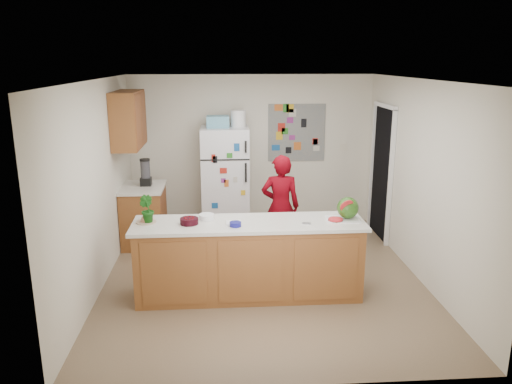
{
  "coord_description": "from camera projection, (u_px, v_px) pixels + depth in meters",
  "views": [
    {
      "loc": [
        -0.5,
        -5.95,
        2.74
      ],
      "look_at": [
        -0.07,
        0.2,
        1.09
      ],
      "focal_mm": 35.0,
      "sensor_mm": 36.0,
      "label": 1
    }
  ],
  "objects": [
    {
      "name": "peninsula_base",
      "position": [
        249.0,
        261.0,
        5.86
      ],
      "size": [
        2.6,
        0.62,
        0.88
      ],
      "primitive_type": "cube",
      "color": "brown",
      "rests_on": "floor"
    },
    {
      "name": "floor",
      "position": [
        262.0,
        277.0,
        6.48
      ],
      "size": [
        4.0,
        4.5,
        0.02
      ],
      "primitive_type": "cube",
      "color": "brown",
      "rests_on": "ground"
    },
    {
      "name": "paper_towel",
      "position": [
        234.0,
        223.0,
        5.68
      ],
      "size": [
        0.18,
        0.16,
        0.02
      ],
      "primitive_type": "cube",
      "rotation": [
        0.0,
        0.0,
        0.02
      ],
      "color": "white",
      "rests_on": "peninsula_top"
    },
    {
      "name": "cobalt_bowl",
      "position": [
        235.0,
        224.0,
        5.59
      ],
      "size": [
        0.16,
        0.16,
        0.05
      ],
      "primitive_type": "cylinder",
      "rotation": [
        0.0,
        0.0,
        -0.27
      ],
      "color": "navy",
      "rests_on": "peninsula_top"
    },
    {
      "name": "doorway",
      "position": [
        382.0,
        173.0,
        7.74
      ],
      "size": [
        0.03,
        0.85,
        2.04
      ],
      "primitive_type": "cube",
      "color": "black",
      "rests_on": "ground"
    },
    {
      "name": "wall_right",
      "position": [
        421.0,
        181.0,
        6.28
      ],
      "size": [
        0.02,
        4.5,
        2.5
      ],
      "primitive_type": "cube",
      "color": "beige",
      "rests_on": "ground"
    },
    {
      "name": "fridge_top_bin",
      "position": [
        218.0,
        122.0,
        7.79
      ],
      "size": [
        0.35,
        0.28,
        0.18
      ],
      "primitive_type": "cube",
      "color": "#5999B2",
      "rests_on": "refrigerator"
    },
    {
      "name": "wall_left",
      "position": [
        97.0,
        186.0,
        6.02
      ],
      "size": [
        0.02,
        4.5,
        2.5
      ],
      "primitive_type": "cube",
      "color": "beige",
      "rests_on": "ground"
    },
    {
      "name": "potted_plant",
      "position": [
        147.0,
        209.0,
        5.67
      ],
      "size": [
        0.23,
        0.22,
        0.32
      ],
      "primitive_type": "imported",
      "rotation": [
        0.0,
        0.0,
        2.49
      ],
      "color": "#0E4513",
      "rests_on": "peninsula_top"
    },
    {
      "name": "side_counter_base",
      "position": [
        144.0,
        216.0,
        7.55
      ],
      "size": [
        0.6,
        0.8,
        0.86
      ],
      "primitive_type": "cube",
      "color": "brown",
      "rests_on": "floor"
    },
    {
      "name": "cherry_bowl",
      "position": [
        189.0,
        221.0,
        5.66
      ],
      "size": [
        0.22,
        0.22,
        0.07
      ],
      "primitive_type": "cylinder",
      "rotation": [
        0.0,
        0.0,
        0.05
      ],
      "color": "black",
      "rests_on": "peninsula_top"
    },
    {
      "name": "watermelon",
      "position": [
        348.0,
        208.0,
        5.81
      ],
      "size": [
        0.25,
        0.25,
        0.25
      ],
      "primitive_type": "sphere",
      "color": "#256019",
      "rests_on": "cutting_board"
    },
    {
      "name": "wall_back",
      "position": [
        252.0,
        151.0,
        8.33
      ],
      "size": [
        4.0,
        0.02,
        2.5
      ],
      "primitive_type": "cube",
      "color": "beige",
      "rests_on": "ground"
    },
    {
      "name": "refrigerator",
      "position": [
        225.0,
        180.0,
        8.04
      ],
      "size": [
        0.75,
        0.7,
        1.7
      ],
      "primitive_type": "cube",
      "color": "silver",
      "rests_on": "floor"
    },
    {
      "name": "white_bowl",
      "position": [
        207.0,
        217.0,
        5.83
      ],
      "size": [
        0.21,
        0.21,
        0.06
      ],
      "primitive_type": "cylinder",
      "rotation": [
        0.0,
        0.0,
        0.17
      ],
      "color": "white",
      "rests_on": "peninsula_top"
    },
    {
      "name": "upper_cabinets",
      "position": [
        128.0,
        120.0,
        7.11
      ],
      "size": [
        0.35,
        1.0,
        0.8
      ],
      "primitive_type": "cube",
      "color": "brown",
      "rests_on": "wall_left"
    },
    {
      "name": "keys",
      "position": [
        306.0,
        223.0,
        5.67
      ],
      "size": [
        0.1,
        0.06,
        0.01
      ],
      "primitive_type": "cube",
      "rotation": [
        0.0,
        0.0,
        -0.23
      ],
      "color": "gray",
      "rests_on": "peninsula_top"
    },
    {
      "name": "person",
      "position": [
        280.0,
        207.0,
        6.97
      ],
      "size": [
        0.56,
        0.39,
        1.47
      ],
      "primitive_type": "imported",
      "rotation": [
        0.0,
        0.0,
        3.07
      ],
      "color": "#62020C",
      "rests_on": "floor"
    },
    {
      "name": "watermelon_slice",
      "position": [
        335.0,
        219.0,
        5.76
      ],
      "size": [
        0.17,
        0.17,
        0.02
      ],
      "primitive_type": "cylinder",
      "color": "red",
      "rests_on": "cutting_board"
    },
    {
      "name": "blender_appliance",
      "position": [
        146.0,
        173.0,
        7.43
      ],
      "size": [
        0.14,
        0.14,
        0.38
      ],
      "primitive_type": "cylinder",
      "color": "black",
      "rests_on": "side_counter_top"
    },
    {
      "name": "cutting_board",
      "position": [
        343.0,
        219.0,
        5.82
      ],
      "size": [
        0.42,
        0.33,
        0.01
      ],
      "primitive_type": "cube",
      "rotation": [
        0.0,
        0.0,
        -0.1
      ],
      "color": "silver",
      "rests_on": "peninsula_top"
    },
    {
      "name": "side_counter_top",
      "position": [
        142.0,
        188.0,
        7.43
      ],
      "size": [
        0.64,
        0.84,
        0.04
      ],
      "primitive_type": "cube",
      "color": "silver",
      "rests_on": "side_counter_base"
    },
    {
      "name": "photo_collage",
      "position": [
        297.0,
        133.0,
        8.28
      ],
      "size": [
        0.95,
        0.01,
        0.95
      ],
      "primitive_type": "cube",
      "color": "slate",
      "rests_on": "wall_back"
    },
    {
      "name": "ceiling",
      "position": [
        263.0,
        79.0,
        5.82
      ],
      "size": [
        4.0,
        4.5,
        0.02
      ],
      "primitive_type": "cube",
      "color": "white",
      "rests_on": "wall_back"
    },
    {
      "name": "peninsula_top",
      "position": [
        249.0,
        224.0,
        5.75
      ],
      "size": [
        2.68,
        0.7,
        0.04
      ],
      "primitive_type": "cube",
      "color": "silver",
      "rests_on": "peninsula_base"
    },
    {
      "name": "plate",
      "position": [
        146.0,
        222.0,
        5.72
      ],
      "size": [
        0.28,
        0.28,
        0.02
      ],
      "primitive_type": "cylinder",
      "rotation": [
        0.0,
        0.0,
        -0.23
      ],
      "color": "beige",
      "rests_on": "peninsula_top"
    }
  ]
}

